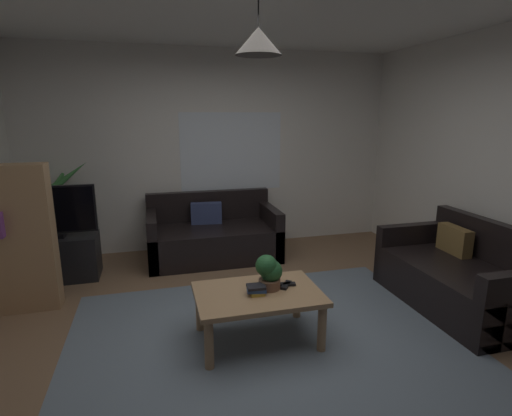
{
  "coord_description": "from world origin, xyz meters",
  "views": [
    {
      "loc": [
        -0.84,
        -2.89,
        1.84
      ],
      "look_at": [
        0.0,
        0.3,
        1.05
      ],
      "focal_mm": 27.79,
      "sensor_mm": 36.0,
      "label": 1
    }
  ],
  "objects_px": {
    "tv_stand": "(57,258)",
    "pendant_lamp": "(258,41)",
    "remote_on_table_0": "(286,284)",
    "couch_under_window": "(213,237)",
    "potted_plant_on_table": "(269,271)",
    "tv": "(50,211)",
    "bookshelf_corner": "(12,239)",
    "remote_on_table_1": "(286,285)",
    "book_on_table_0": "(257,293)",
    "book_on_table_1": "(256,289)",
    "potted_palm_corner": "(57,222)",
    "couch_right_side": "(460,279)",
    "coffee_table": "(258,299)",
    "book_on_table_2": "(256,287)"
  },
  "relations": [
    {
      "from": "remote_on_table_0",
      "to": "potted_palm_corner",
      "type": "distance_m",
      "value": 3.17
    },
    {
      "from": "remote_on_table_1",
      "to": "bookshelf_corner",
      "type": "xyz_separation_m",
      "value": [
        -2.31,
        1.05,
        0.26
      ]
    },
    {
      "from": "potted_plant_on_table",
      "to": "tv",
      "type": "bearing_deg",
      "value": 139.06
    },
    {
      "from": "coffee_table",
      "to": "tv",
      "type": "height_order",
      "value": "tv"
    },
    {
      "from": "tv",
      "to": "bookshelf_corner",
      "type": "xyz_separation_m",
      "value": [
        -0.19,
        -0.68,
        -0.09
      ]
    },
    {
      "from": "book_on_table_1",
      "to": "potted_plant_on_table",
      "type": "xyz_separation_m",
      "value": [
        0.13,
        0.09,
        0.11
      ]
    },
    {
      "from": "book_on_table_2",
      "to": "tv_stand",
      "type": "bearing_deg",
      "value": 135.26
    },
    {
      "from": "remote_on_table_0",
      "to": "tv_stand",
      "type": "relative_size",
      "value": 0.18
    },
    {
      "from": "remote_on_table_0",
      "to": "bookshelf_corner",
      "type": "distance_m",
      "value": 2.55
    },
    {
      "from": "couch_right_side",
      "to": "book_on_table_1",
      "type": "height_order",
      "value": "couch_right_side"
    },
    {
      "from": "coffee_table",
      "to": "pendant_lamp",
      "type": "distance_m",
      "value": 1.97
    },
    {
      "from": "tv_stand",
      "to": "pendant_lamp",
      "type": "distance_m",
      "value": 3.32
    },
    {
      "from": "tv",
      "to": "potted_palm_corner",
      "type": "height_order",
      "value": "potted_palm_corner"
    },
    {
      "from": "potted_plant_on_table",
      "to": "bookshelf_corner",
      "type": "xyz_separation_m",
      "value": [
        -2.16,
        1.04,
        0.13
      ]
    },
    {
      "from": "book_on_table_0",
      "to": "coffee_table",
      "type": "bearing_deg",
      "value": 63.29
    },
    {
      "from": "remote_on_table_1",
      "to": "potted_plant_on_table",
      "type": "distance_m",
      "value": 0.2
    },
    {
      "from": "bookshelf_corner",
      "to": "pendant_lamp",
      "type": "height_order",
      "value": "pendant_lamp"
    },
    {
      "from": "potted_palm_corner",
      "to": "bookshelf_corner",
      "type": "distance_m",
      "value": 1.26
    },
    {
      "from": "remote_on_table_1",
      "to": "pendant_lamp",
      "type": "xyz_separation_m",
      "value": [
        -0.26,
        -0.04,
        1.89
      ]
    },
    {
      "from": "potted_plant_on_table",
      "to": "pendant_lamp",
      "type": "xyz_separation_m",
      "value": [
        -0.11,
        -0.05,
        1.75
      ]
    },
    {
      "from": "book_on_table_2",
      "to": "pendant_lamp",
      "type": "bearing_deg",
      "value": 56.18
    },
    {
      "from": "potted_plant_on_table",
      "to": "potted_palm_corner",
      "type": "xyz_separation_m",
      "value": [
        -2.05,
        2.28,
        -0.05
      ]
    },
    {
      "from": "couch_under_window",
      "to": "couch_right_side",
      "type": "height_order",
      "value": "same"
    },
    {
      "from": "couch_right_side",
      "to": "book_on_table_2",
      "type": "relative_size",
      "value": 10.57
    },
    {
      "from": "coffee_table",
      "to": "pendant_lamp",
      "type": "height_order",
      "value": "pendant_lamp"
    },
    {
      "from": "couch_under_window",
      "to": "tv",
      "type": "xyz_separation_m",
      "value": [
        -1.82,
        -0.27,
        0.53
      ]
    },
    {
      "from": "remote_on_table_1",
      "to": "tv",
      "type": "xyz_separation_m",
      "value": [
        -2.13,
        1.73,
        0.36
      ]
    },
    {
      "from": "pendant_lamp",
      "to": "remote_on_table_1",
      "type": "bearing_deg",
      "value": 9.23
    },
    {
      "from": "couch_right_side",
      "to": "remote_on_table_0",
      "type": "xyz_separation_m",
      "value": [
        -1.8,
        -0.04,
        0.17
      ]
    },
    {
      "from": "potted_palm_corner",
      "to": "couch_under_window",
      "type": "bearing_deg",
      "value": -8.84
    },
    {
      "from": "remote_on_table_0",
      "to": "potted_plant_on_table",
      "type": "height_order",
      "value": "potted_plant_on_table"
    },
    {
      "from": "book_on_table_2",
      "to": "tv_stand",
      "type": "distance_m",
      "value": 2.61
    },
    {
      "from": "book_on_table_2",
      "to": "remote_on_table_1",
      "type": "distance_m",
      "value": 0.3
    },
    {
      "from": "tv",
      "to": "remote_on_table_0",
      "type": "bearing_deg",
      "value": -38.76
    },
    {
      "from": "pendant_lamp",
      "to": "book_on_table_0",
      "type": "bearing_deg",
      "value": -116.71
    },
    {
      "from": "book_on_table_1",
      "to": "remote_on_table_1",
      "type": "bearing_deg",
      "value": 15.7
    },
    {
      "from": "coffee_table",
      "to": "bookshelf_corner",
      "type": "distance_m",
      "value": 2.35
    },
    {
      "from": "book_on_table_0",
      "to": "bookshelf_corner",
      "type": "xyz_separation_m",
      "value": [
        -2.04,
        1.13,
        0.26
      ]
    },
    {
      "from": "book_on_table_1",
      "to": "potted_palm_corner",
      "type": "height_order",
      "value": "potted_palm_corner"
    },
    {
      "from": "couch_under_window",
      "to": "book_on_table_2",
      "type": "bearing_deg",
      "value": -89.22
    },
    {
      "from": "book_on_table_1",
      "to": "bookshelf_corner",
      "type": "bearing_deg",
      "value": 151.02
    },
    {
      "from": "book_on_table_0",
      "to": "book_on_table_1",
      "type": "bearing_deg",
      "value": 140.93
    },
    {
      "from": "couch_under_window",
      "to": "tv",
      "type": "height_order",
      "value": "tv"
    },
    {
      "from": "book_on_table_2",
      "to": "tv_stand",
      "type": "xyz_separation_m",
      "value": [
        -1.85,
        1.83,
        -0.25
      ]
    },
    {
      "from": "couch_under_window",
      "to": "tv_stand",
      "type": "relative_size",
      "value": 1.83
    },
    {
      "from": "couch_under_window",
      "to": "bookshelf_corner",
      "type": "relative_size",
      "value": 1.18
    },
    {
      "from": "pendant_lamp",
      "to": "book_on_table_1",
      "type": "bearing_deg",
      "value": -122.54
    },
    {
      "from": "book_on_table_1",
      "to": "tv_stand",
      "type": "bearing_deg",
      "value": 135.38
    },
    {
      "from": "book_on_table_1",
      "to": "remote_on_table_0",
      "type": "distance_m",
      "value": 0.3
    },
    {
      "from": "bookshelf_corner",
      "to": "remote_on_table_0",
      "type": "bearing_deg",
      "value": -24.06
    }
  ]
}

